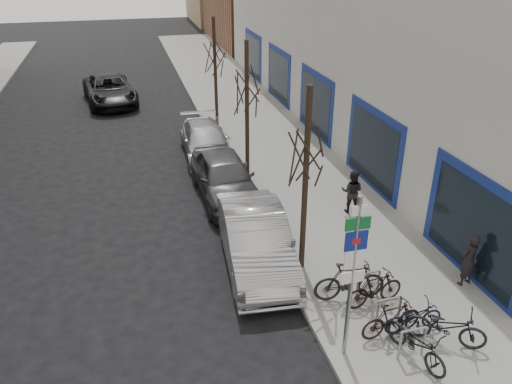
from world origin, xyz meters
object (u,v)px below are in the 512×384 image
bike_rack (389,308)px  parked_car_mid (224,177)px  highway_sign_pole (353,270)px  bike_far_inner (375,288)px  tree_far (214,47)px  meter_mid (245,175)px  parked_car_front (256,240)px  bike_near_left (417,340)px  bike_mid_inner (350,281)px  bike_mid_curb (414,315)px  parked_car_back (205,141)px  bike_near_right (392,319)px  lane_car (110,90)px  tree_mid (247,79)px  meter_front (293,256)px  tree_near (307,139)px  bike_far_curb (447,324)px  pedestrian_near (469,260)px  pedestrian_far (352,191)px  meter_back (217,127)px

bike_rack → parked_car_mid: 8.47m
highway_sign_pole → bike_far_inner: 2.70m
tree_far → meter_mid: 8.62m
bike_rack → parked_car_front: parked_car_front is taller
bike_near_left → bike_mid_inner: bearing=88.5°
bike_mid_curb → parked_car_back: bearing=12.7°
bike_near_right → lane_car: 23.17m
tree_mid → bike_near_left: (1.27, -10.56, -3.42)m
meter_front → bike_near_left: size_ratio=0.72×
bike_rack → bike_mid_curb: bike_mid_curb is taller
tree_near → bike_near_left: 5.46m
bike_mid_inner → bike_far_curb: 2.55m
tree_far → pedestrian_near: 15.81m
bike_mid_curb → parked_car_mid: bearing=18.7°
parked_car_front → pedestrian_near: pedestrian_near is taller
parked_car_back → bike_mid_inner: bearing=-79.0°
tree_mid → pedestrian_far: 5.67m
bike_mid_inner → bike_far_inner: bearing=-118.2°
meter_back → bike_near_right: bearing=-83.5°
tree_far → lane_car: tree_far is taller
tree_near → parked_car_back: tree_near is taller
meter_back → bike_near_left: meter_back is taller
tree_mid → bike_mid_curb: bearing=-80.1°
parked_car_mid → bike_rack: bearing=-75.1°
bike_rack → bike_near_right: (-0.10, -0.33, -0.02)m
meter_front → bike_mid_curb: (2.15, -2.72, -0.30)m
tree_mid → bike_mid_inner: 8.92m
highway_sign_pole → tree_mid: bearing=88.9°
bike_near_right → bike_mid_inner: 1.56m
meter_back → bike_mid_curb: size_ratio=0.83×
meter_mid → lane_car: 14.85m
meter_back → lane_car: bearing=119.6°
tree_mid → pedestrian_far: bearing=-54.0°
bike_far_curb → bike_near_right: bearing=97.9°
bike_rack → bike_mid_curb: (0.50, -0.32, -0.04)m
meter_back → bike_mid_curb: bearing=-81.1°
bike_rack → bike_near_right: bike_near_right is taller
bike_mid_curb → bike_near_right: bearing=91.4°
highway_sign_pole → pedestrian_near: bearing=20.2°
bike_far_inner → parked_car_mid: bearing=11.6°
meter_back → bike_near_left: size_ratio=0.72×
meter_back → parked_car_mid: size_ratio=0.26×
tree_mid → bike_near_left: 11.18m
meter_mid → meter_back: (0.00, 5.50, 0.00)m
tree_mid → bike_rack: bearing=-82.7°
tree_mid → bike_near_left: bearing=-83.2°
pedestrian_far → pedestrian_near: bearing=137.9°
tree_near → bike_far_curb: 5.54m
bike_near_right → tree_far: bearing=-1.3°
bike_far_inner → bike_near_right: bearing=166.6°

